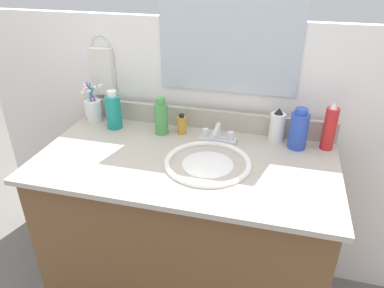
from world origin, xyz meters
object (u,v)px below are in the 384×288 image
Objects in this scene: faucet at (218,135)px; bottle_toner_green at (161,117)px; bottle_mouthwash_teal at (114,111)px; bottle_shampoo_blue at (299,130)px; bottle_lotion_white at (277,126)px; bottle_spray_red at (330,128)px; bottle_oil_amber at (182,125)px; hand_towel at (103,72)px; cup_white_ceramic at (94,110)px.

faucet is 0.95× the size of bottle_toner_green.
bottle_mouthwash_teal is 0.23m from bottle_toner_green.
bottle_shampoo_blue is 1.17× the size of bottle_lotion_white.
bottle_lotion_white is 0.73× the size of bottle_spray_red.
bottle_lotion_white is (0.41, 0.03, 0.03)m from bottle_oil_amber.
bottle_mouthwash_teal reaches higher than bottle_lotion_white.
bottle_mouthwash_teal is 1.05× the size of bottle_toner_green.
bottle_oil_amber is (0.31, 0.02, -0.04)m from bottle_mouthwash_teal.
hand_towel is 0.93m from bottle_shampoo_blue.
cup_white_ceramic is at bearing 179.59° from bottle_spray_red.
bottle_oil_amber reaches higher than faucet.
hand_towel is at bearing 166.11° from bottle_oil_amber.
bottle_spray_red reaches higher than bottle_oil_amber.
bottle_mouthwash_teal is at bearing -18.94° from cup_white_ceramic.
hand_towel is 0.38m from bottle_toner_green.
bottle_oil_amber is (-0.17, 0.04, 0.01)m from faucet.
cup_white_ceramic is (-0.35, 0.04, -0.02)m from bottle_toner_green.
cup_white_ceramic is at bearing -179.15° from bottle_lotion_white.
bottle_spray_red reaches higher than bottle_toner_green.
bottle_spray_red is at bearing 2.20° from bottle_mouthwash_teal.
bottle_lotion_white is at bearing 4.40° from bottle_mouthwash_teal.
bottle_toner_green reaches higher than bottle_lotion_white.
bottle_oil_amber is 0.47× the size of cup_white_ceramic.
faucet is at bearing -163.44° from bottle_lotion_white.
cup_white_ceramic is at bearing 178.11° from bottle_shampoo_blue.
bottle_shampoo_blue is at bearing 4.94° from faucet.
bottle_shampoo_blue reaches higher than bottle_toner_green.
faucet is 0.92× the size of bottle_shampoo_blue.
hand_towel is at bearing 128.80° from bottle_mouthwash_teal.
cup_white_ceramic is at bearing 174.47° from faucet.
bottle_spray_red reaches higher than bottle_mouthwash_teal.
bottle_lotion_white is at bearing 6.48° from bottle_toner_green.
bottle_lotion_white reaches higher than faucet.
cup_white_ceramic is at bearing 161.06° from bottle_mouthwash_teal.
bottle_shampoo_blue is at bearing 0.87° from bottle_mouthwash_teal.
faucet is 0.90× the size of bottle_mouthwash_teal.
faucet is 0.61m from cup_white_ceramic.
faucet is at bearing -3.40° from bottle_toner_green.
bottle_shampoo_blue is (0.58, 0.01, 0.00)m from bottle_toner_green.
bottle_oil_amber is at bearing -2.85° from cup_white_ceramic.
bottle_toner_green is (-0.26, 0.02, 0.05)m from faucet.
hand_towel is 1.04m from bottle_spray_red.
bottle_mouthwash_teal is 0.91× the size of cup_white_ceramic.
bottle_shampoo_blue is at bearing -1.03° from bottle_oil_amber.
faucet is at bearing -1.88° from bottle_mouthwash_teal.
bottle_shampoo_blue is at bearing -1.89° from cup_white_ceramic.
faucet is at bearing -175.06° from bottle_shampoo_blue.
bottle_spray_red reaches higher than bottle_lotion_white.
bottle_mouthwash_teal reaches higher than bottle_oil_amber.
bottle_spray_red is (0.62, 0.01, 0.05)m from bottle_oil_amber.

